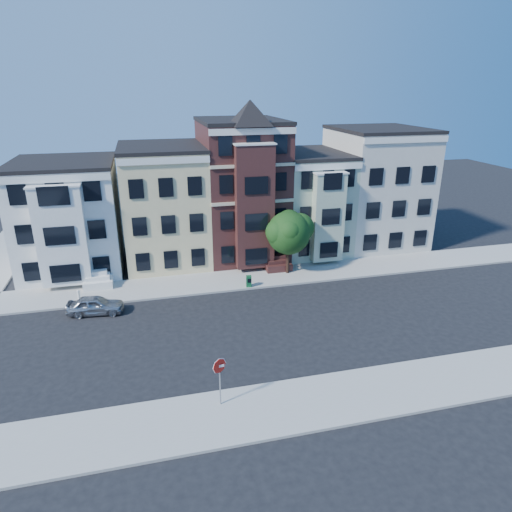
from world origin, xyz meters
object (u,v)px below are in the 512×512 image
object	(u,v)px
parked_car	(95,305)
fire_hydrant	(79,296)
street_tree	(288,236)
newspaper_box	(249,281)
stop_sign	(220,379)

from	to	relation	value
parked_car	fire_hydrant	bearing A→B (deg)	36.86
street_tree	parked_car	size ratio (longest dim) A/B	1.72
newspaper_box	stop_sign	distance (m)	14.19
newspaper_box	stop_sign	bearing A→B (deg)	-99.74
parked_car	street_tree	bearing A→B (deg)	-70.44
parked_car	stop_sign	xyz separation A→B (m)	(6.77, -11.88, 0.99)
parked_car	fire_hydrant	world-z (taller)	parked_car
fire_hydrant	newspaper_box	bearing A→B (deg)	-3.74
street_tree	stop_sign	xyz separation A→B (m)	(-8.42, -15.35, -1.80)
parked_car	stop_sign	size ratio (longest dim) A/B	1.29
parked_car	newspaper_box	distance (m)	11.47
parked_car	stop_sign	world-z (taller)	stop_sign
parked_car	fire_hydrant	xyz separation A→B (m)	(-1.36, 2.35, -0.20)
street_tree	parked_car	world-z (taller)	street_tree
newspaper_box	fire_hydrant	bearing A→B (deg)	-174.54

